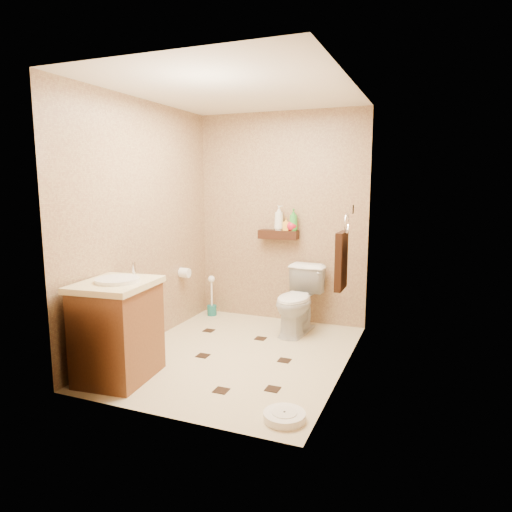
% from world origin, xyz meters
% --- Properties ---
extents(ground, '(2.50, 2.50, 0.00)m').
position_xyz_m(ground, '(0.00, 0.00, 0.00)').
color(ground, beige).
rests_on(ground, ground).
extents(wall_back, '(2.00, 0.04, 2.40)m').
position_xyz_m(wall_back, '(0.00, 1.25, 1.20)').
color(wall_back, tan).
rests_on(wall_back, ground).
extents(wall_front, '(2.00, 0.04, 2.40)m').
position_xyz_m(wall_front, '(0.00, -1.25, 1.20)').
color(wall_front, tan).
rests_on(wall_front, ground).
extents(wall_left, '(0.04, 2.50, 2.40)m').
position_xyz_m(wall_left, '(-1.00, 0.00, 1.20)').
color(wall_left, tan).
rests_on(wall_left, ground).
extents(wall_right, '(0.04, 2.50, 2.40)m').
position_xyz_m(wall_right, '(1.00, 0.00, 1.20)').
color(wall_right, tan).
rests_on(wall_right, ground).
extents(ceiling, '(2.00, 2.50, 0.02)m').
position_xyz_m(ceiling, '(0.00, 0.00, 2.40)').
color(ceiling, silver).
rests_on(ceiling, wall_back).
extents(wall_shelf, '(0.46, 0.14, 0.10)m').
position_xyz_m(wall_shelf, '(0.00, 1.17, 1.02)').
color(wall_shelf, '#37190F').
rests_on(wall_shelf, wall_back).
extents(floor_accents, '(1.25, 1.38, 0.01)m').
position_xyz_m(floor_accents, '(0.06, -0.07, 0.00)').
color(floor_accents, black).
rests_on(floor_accents, ground).
extents(toilet, '(0.46, 0.73, 0.72)m').
position_xyz_m(toilet, '(0.34, 0.83, 0.36)').
color(toilet, white).
rests_on(toilet, ground).
extents(vanity, '(0.62, 0.72, 0.95)m').
position_xyz_m(vanity, '(-0.70, -0.83, 0.42)').
color(vanity, brown).
rests_on(vanity, ground).
extents(bathroom_scale, '(0.31, 0.31, 0.06)m').
position_xyz_m(bathroom_scale, '(0.79, -0.98, 0.03)').
color(bathroom_scale, white).
rests_on(bathroom_scale, ground).
extents(toilet_brush, '(0.11, 0.11, 0.50)m').
position_xyz_m(toilet_brush, '(-0.82, 1.07, 0.17)').
color(toilet_brush, '#1A6A66').
rests_on(toilet_brush, ground).
extents(towel_ring, '(0.12, 0.30, 0.76)m').
position_xyz_m(towel_ring, '(0.91, 0.25, 0.95)').
color(towel_ring, silver).
rests_on(towel_ring, wall_right).
extents(toilet_paper, '(0.12, 0.11, 0.12)m').
position_xyz_m(toilet_paper, '(-0.94, 0.65, 0.60)').
color(toilet_paper, white).
rests_on(toilet_paper, wall_left).
extents(bottle_a, '(0.14, 0.14, 0.28)m').
position_xyz_m(bottle_a, '(0.00, 1.17, 1.21)').
color(bottle_a, silver).
rests_on(bottle_a, wall_shelf).
extents(bottle_b, '(0.07, 0.08, 0.15)m').
position_xyz_m(bottle_b, '(0.09, 1.17, 1.14)').
color(bottle_b, yellow).
rests_on(bottle_b, wall_shelf).
extents(bottle_c, '(0.17, 0.17, 0.16)m').
position_xyz_m(bottle_c, '(0.16, 1.17, 1.15)').
color(bottle_c, red).
rests_on(bottle_c, wall_shelf).
extents(bottle_d, '(0.13, 0.13, 0.25)m').
position_xyz_m(bottle_d, '(0.18, 1.17, 1.20)').
color(bottle_d, green).
rests_on(bottle_d, wall_shelf).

